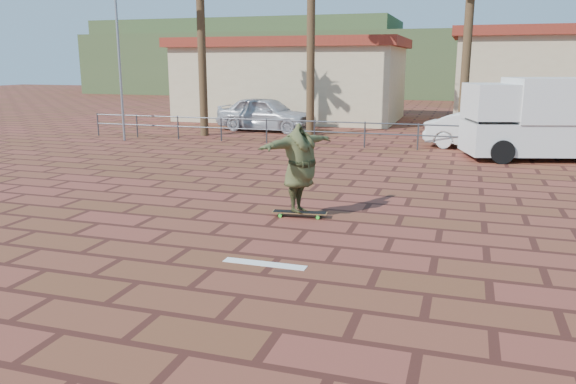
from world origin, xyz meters
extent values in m
plane|color=brown|center=(0.00, 0.00, 0.00)|extent=(120.00, 120.00, 0.00)
cube|color=white|center=(0.70, -1.20, 0.00)|extent=(1.40, 0.22, 0.01)
cylinder|color=#47494F|center=(-12.00, 12.00, 0.50)|extent=(0.06, 0.06, 1.00)
cylinder|color=#47494F|center=(-10.00, 12.00, 0.50)|extent=(0.06, 0.06, 1.00)
cylinder|color=#47494F|center=(-8.00, 12.00, 0.50)|extent=(0.06, 0.06, 1.00)
cylinder|color=#47494F|center=(-6.00, 12.00, 0.50)|extent=(0.06, 0.06, 1.00)
cylinder|color=#47494F|center=(-4.00, 12.00, 0.50)|extent=(0.06, 0.06, 1.00)
cylinder|color=#47494F|center=(-2.00, 12.00, 0.50)|extent=(0.06, 0.06, 1.00)
cylinder|color=#47494F|center=(0.00, 12.00, 0.50)|extent=(0.06, 0.06, 1.00)
cylinder|color=#47494F|center=(2.00, 12.00, 0.50)|extent=(0.06, 0.06, 1.00)
cylinder|color=#47494F|center=(4.00, 12.00, 0.50)|extent=(0.06, 0.06, 1.00)
cylinder|color=#47494F|center=(6.00, 12.00, 0.50)|extent=(0.06, 0.06, 1.00)
cylinder|color=#47494F|center=(0.00, 12.00, 0.95)|extent=(24.00, 0.05, 0.05)
cylinder|color=#47494F|center=(0.00, 12.00, 0.55)|extent=(24.00, 0.05, 0.05)
cylinder|color=gray|center=(-10.00, 11.00, 4.00)|extent=(0.10, 0.10, 8.00)
cylinder|color=brown|center=(-7.50, 13.50, 3.50)|extent=(0.36, 0.36, 7.00)
cylinder|color=brown|center=(-3.00, 15.00, 4.10)|extent=(0.36, 0.36, 8.20)
cylinder|color=brown|center=(3.50, 15.50, 3.25)|extent=(0.36, 0.36, 6.50)
cube|color=beige|center=(-6.00, 22.00, 2.00)|extent=(12.00, 7.00, 4.00)
cube|color=maroon|center=(-6.00, 22.00, 4.25)|extent=(12.60, 7.60, 0.50)
cube|color=beige|center=(8.00, 24.00, 2.25)|extent=(10.00, 6.00, 4.50)
cube|color=maroon|center=(8.00, 24.00, 4.75)|extent=(10.60, 6.60, 0.50)
cube|color=#384C28|center=(0.00, 50.00, 3.00)|extent=(70.00, 18.00, 6.00)
cube|color=#384C28|center=(-22.00, 56.00, 4.00)|extent=(35.00, 14.00, 8.00)
cube|color=olive|center=(0.44, 1.71, 0.10)|extent=(1.19, 0.41, 0.02)
cube|color=black|center=(0.44, 1.71, 0.11)|extent=(1.14, 0.38, 0.00)
cube|color=silver|center=(0.04, 1.66, 0.07)|extent=(0.09, 0.20, 0.03)
cube|color=silver|center=(0.83, 1.77, 0.07)|extent=(0.09, 0.20, 0.03)
cylinder|color=#41F433|center=(0.05, 1.54, 0.04)|extent=(0.08, 0.04, 0.07)
cylinder|color=#41F433|center=(0.02, 1.78, 0.04)|extent=(0.08, 0.04, 0.07)
cylinder|color=#41F433|center=(0.85, 1.65, 0.04)|extent=(0.08, 0.04, 0.07)
cylinder|color=#41F433|center=(0.82, 1.88, 0.04)|extent=(0.08, 0.04, 0.07)
imported|color=#484B28|center=(0.44, 1.71, 1.05)|extent=(1.45, 2.38, 1.88)
cube|color=silver|center=(6.25, 11.32, 0.73)|extent=(5.60, 3.47, 1.06)
cube|color=silver|center=(6.90, 11.51, 1.98)|extent=(4.33, 3.19, 1.45)
cube|color=silver|center=(4.48, 10.82, 1.93)|extent=(2.07, 2.47, 1.16)
cube|color=black|center=(3.87, 10.65, 1.50)|extent=(0.50, 1.60, 0.63)
cylinder|color=black|center=(4.85, 9.87, 0.39)|extent=(0.82, 0.47, 0.77)
cylinder|color=black|center=(4.29, 11.83, 0.39)|extent=(0.82, 0.47, 0.77)
cylinder|color=black|center=(7.46, 12.72, 0.39)|extent=(0.82, 0.47, 0.77)
imported|color=#AFB0B6|center=(-5.45, 16.00, 0.81)|extent=(4.98, 2.53, 1.63)
imported|color=white|center=(4.28, 13.00, 0.68)|extent=(4.36, 2.29, 1.37)
camera|label=1|loc=(3.68, -9.32, 3.20)|focal=35.00mm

